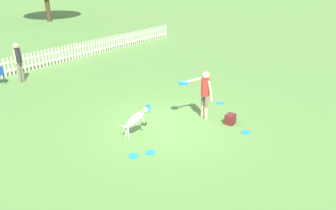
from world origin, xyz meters
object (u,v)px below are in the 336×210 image
object	(u,v)px
frisbee_far_scatter	(150,152)
spectator_standing	(18,59)
frisbee_near_dog	(246,132)
backpack_on_grass	(230,119)
leaping_dog	(136,119)
frisbee_near_handler	(133,156)
handler_person	(204,90)
frisbee_midfield	(220,103)

from	to	relation	value
frisbee_far_scatter	spectator_standing	distance (m)	8.49
frisbee_near_dog	backpack_on_grass	world-z (taller)	backpack_on_grass
frisbee_far_scatter	spectator_standing	xyz separation A→B (m)	(1.06, 8.35, 1.05)
leaping_dog	frisbee_near_handler	size ratio (longest dim) A/B	3.85
handler_person	leaping_dog	distance (m)	2.45
spectator_standing	frisbee_near_handler	bearing A→B (deg)	59.96
frisbee_near_dog	spectator_standing	size ratio (longest dim) A/B	0.16
leaping_dog	frisbee_near_handler	xyz separation A→B (m)	(-0.92, -0.73, -0.54)
handler_person	frisbee_far_scatter	world-z (taller)	handler_person
handler_person	spectator_standing	bearing A→B (deg)	33.92
backpack_on_grass	leaping_dog	bearing A→B (deg)	143.37
frisbee_near_handler	frisbee_midfield	xyz separation A→B (m)	(4.67, 0.02, 0.00)
handler_person	frisbee_midfield	xyz separation A→B (m)	(1.52, 0.20, -1.01)
frisbee_far_scatter	backpack_on_grass	distance (m)	3.08
leaping_dog	frisbee_far_scatter	xyz separation A→B (m)	(-0.50, -0.97, -0.54)
handler_person	frisbee_midfield	distance (m)	1.84
frisbee_near_dog	backpack_on_grass	distance (m)	0.75
frisbee_midfield	leaping_dog	bearing A→B (deg)	169.29
backpack_on_grass	spectator_standing	world-z (taller)	spectator_standing
handler_person	spectator_standing	xyz separation A→B (m)	(-1.67, 8.30, 0.04)
frisbee_near_dog	frisbee_far_scatter	distance (m)	3.09
handler_person	frisbee_far_scatter	xyz separation A→B (m)	(-2.73, -0.06, -1.01)
frisbee_near_handler	spectator_standing	xyz separation A→B (m)	(1.47, 8.12, 1.05)
frisbee_near_dog	spectator_standing	bearing A→B (deg)	99.32
handler_person	frisbee_near_dog	bearing A→B (deg)	-159.08
spectator_standing	frisbee_near_dog	bearing A→B (deg)	79.58
frisbee_near_handler	frisbee_midfield	bearing A→B (deg)	0.22
frisbee_near_dog	frisbee_far_scatter	world-z (taller)	same
frisbee_far_scatter	frisbee_near_dog	bearing A→B (deg)	-29.84
handler_person	frisbee_near_handler	size ratio (longest dim) A/B	6.01
handler_person	frisbee_near_dog	world-z (taller)	handler_person
handler_person	frisbee_far_scatter	size ratio (longest dim) A/B	6.01
leaping_dog	frisbee_midfield	world-z (taller)	leaping_dog
frisbee_near_handler	frisbee_midfield	world-z (taller)	same
frisbee_near_dog	frisbee_far_scatter	size ratio (longest dim) A/B	1.00
frisbee_far_scatter	frisbee_midfield	bearing A→B (deg)	3.45
frisbee_midfield	frisbee_near_dog	bearing A→B (deg)	-131.15
handler_person	frisbee_near_dog	xyz separation A→B (m)	(-0.05, -1.59, -1.01)
handler_person	frisbee_midfield	size ratio (longest dim) A/B	6.01
frisbee_near_handler	backpack_on_grass	world-z (taller)	backpack_on_grass
frisbee_far_scatter	frisbee_near_handler	bearing A→B (deg)	150.23
leaping_dog	spectator_standing	xyz separation A→B (m)	(0.56, 7.39, 0.51)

